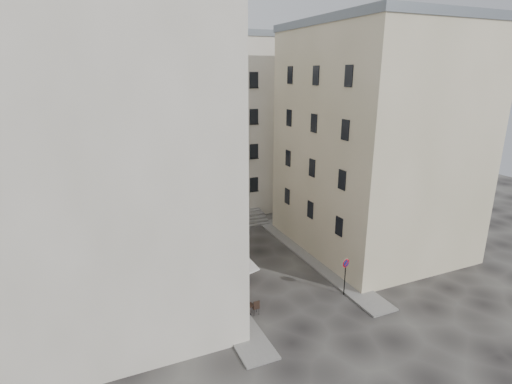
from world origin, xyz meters
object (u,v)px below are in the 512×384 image
pedestrian (234,264)px  bistro_table_b (238,289)px  bistro_table_a (248,309)px  no_parking_sign (346,270)px

pedestrian → bistro_table_b: bearing=47.6°
bistro_table_b → pedestrian: size_ratio=0.87×
bistro_table_b → pedestrian: bearing=73.9°
bistro_table_a → no_parking_sign: bearing=-3.3°
no_parking_sign → bistro_table_a: (-7.02, 0.40, -1.41)m
bistro_table_a → pedestrian: bearing=78.2°
bistro_table_b → pedestrian: pedestrian is taller
no_parking_sign → pedestrian: 8.42m
bistro_table_b → bistro_table_a: bearing=-96.1°
no_parking_sign → bistro_table_a: no_parking_sign is taller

